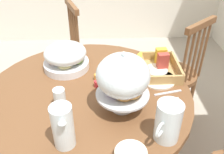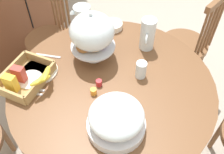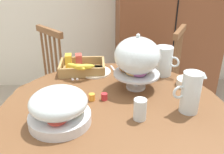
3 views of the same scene
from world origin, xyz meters
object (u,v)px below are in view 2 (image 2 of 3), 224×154
orange_juice_pitcher (83,20)px  china_plate_small (30,80)px  windsor_chair_facing_door (51,39)px  drinking_glass (141,70)px  windsor_chair_by_cabinet (187,46)px  pastry_stand_with_dome (92,33)px  milk_pitcher (147,35)px  cereal_bowl (113,25)px  dining_table (112,103)px  fruit_platter_covered (116,119)px  cereal_basket (26,78)px  china_plate_large (40,71)px

orange_juice_pitcher → china_plate_small: bearing=173.6°
windsor_chair_facing_door → drinking_glass: size_ratio=8.86×
windsor_chair_facing_door → china_plate_small: size_ratio=6.50×
windsor_chair_facing_door → orange_juice_pitcher: 0.56m
windsor_chair_by_cabinet → pastry_stand_with_dome: bearing=143.9°
pastry_stand_with_dome → milk_pitcher: size_ratio=1.57×
drinking_glass → pastry_stand_with_dome: bearing=84.5°
orange_juice_pitcher → china_plate_small: orange_juice_pitcher is taller
windsor_chair_by_cabinet → drinking_glass: windsor_chair_by_cabinet is taller
milk_pitcher → cereal_bowl: size_ratio=1.57×
dining_table → fruit_platter_covered: bearing=-152.0°
milk_pitcher → cereal_bowl: 0.32m
fruit_platter_covered → cereal_basket: (0.06, 0.60, -0.04)m
fruit_platter_covered → drinking_glass: bearing=1.1°
windsor_chair_by_cabinet → cereal_basket: size_ratio=3.09×
milk_pitcher → cereal_bowl: milk_pitcher is taller
cereal_basket → china_plate_large: (0.10, -0.02, -0.04)m
dining_table → pastry_stand_with_dome: size_ratio=3.58×
windsor_chair_facing_door → orange_juice_pitcher: windsor_chair_facing_door is taller
dining_table → milk_pitcher: (0.38, -0.08, 0.31)m
windsor_chair_facing_door → pastry_stand_with_dome: pastry_stand_with_dome is taller
orange_juice_pitcher → china_plate_large: (-0.47, 0.06, -0.08)m
windsor_chair_facing_door → cereal_bowl: 0.66m
china_plate_large → pastry_stand_with_dome: bearing=-44.3°
china_plate_small → cereal_basket: bearing=142.0°
pastry_stand_with_dome → orange_juice_pitcher: 0.30m
dining_table → china_plate_large: size_ratio=5.59×
fruit_platter_covered → china_plate_small: size_ratio=2.00×
china_plate_large → cereal_basket: bearing=171.6°
milk_pitcher → china_plate_small: (-0.57, 0.53, -0.08)m
china_plate_large → dining_table: bearing=-77.3°
dining_table → cereal_bowl: bearing=23.4°
windsor_chair_by_cabinet → orange_juice_pitcher: windsor_chair_by_cabinet is taller
windsor_chair_by_cabinet → cereal_bowl: bearing=125.6°
orange_juice_pitcher → china_plate_large: orange_juice_pitcher is taller
pastry_stand_with_dome → cereal_basket: 0.47m
pastry_stand_with_dome → cereal_bowl: bearing=1.7°
dining_table → windsor_chair_by_cabinet: (0.86, -0.32, -0.08)m
orange_juice_pitcher → cereal_bowl: size_ratio=1.43×
cereal_bowl → pastry_stand_with_dome: bearing=-178.3°
dining_table → drinking_glass: drinking_glass is taller
fruit_platter_covered → milk_pitcher: 0.66m
orange_juice_pitcher → china_plate_large: bearing=172.9°
cereal_bowl → drinking_glass: bearing=-136.5°
cereal_bowl → cereal_basket: bearing=159.9°
cereal_bowl → drinking_glass: (-0.36, -0.34, 0.03)m
dining_table → windsor_chair_by_cabinet: 0.92m
pastry_stand_with_dome → china_plate_large: size_ratio=1.56×
dining_table → pastry_stand_with_dome: 0.47m
china_plate_small → fruit_platter_covered: bearing=-97.6°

